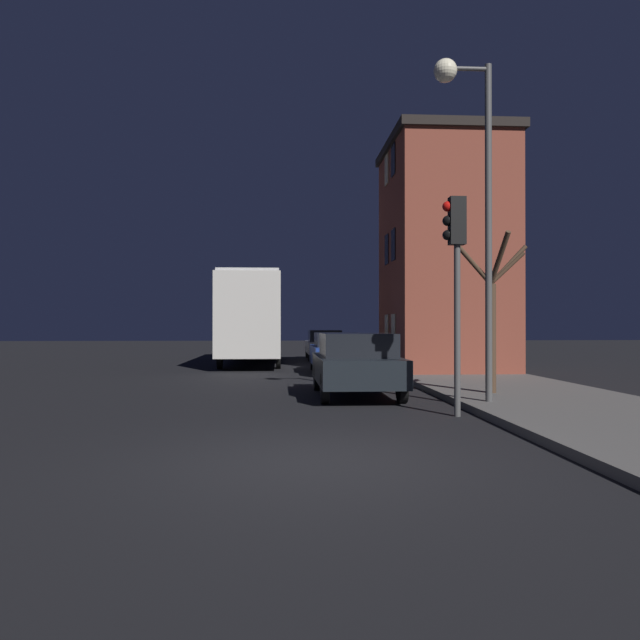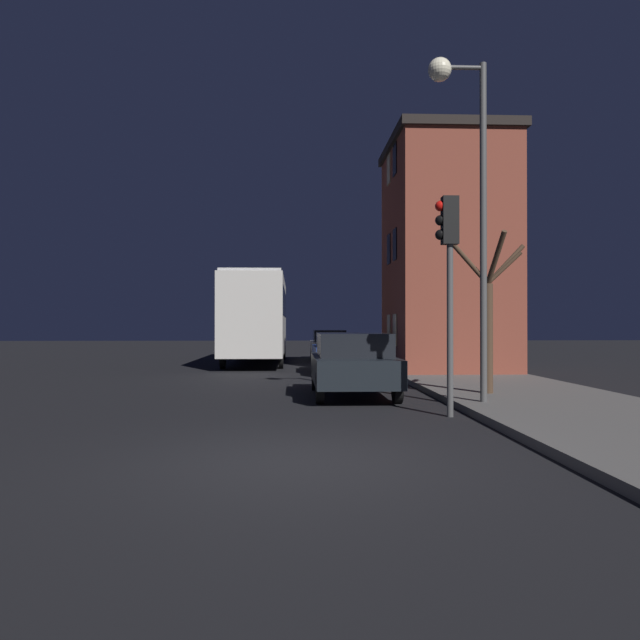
# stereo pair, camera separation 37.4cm
# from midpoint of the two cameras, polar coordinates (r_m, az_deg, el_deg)

# --- Properties ---
(ground_plane) EXTENTS (120.00, 120.00, 0.00)m
(ground_plane) POSITION_cam_midpoint_polar(r_m,az_deg,el_deg) (8.14, -1.94, -12.68)
(ground_plane) COLOR black
(brick_building) EXTENTS (4.13, 5.46, 8.20)m
(brick_building) POSITION_cam_midpoint_polar(r_m,az_deg,el_deg) (22.90, 10.81, 5.93)
(brick_building) COLOR brown
(brick_building) RESTS_ON sidewalk
(streetlamp) EXTENTS (1.21, 0.48, 7.05)m
(streetlamp) POSITION_cam_midpoint_polar(r_m,az_deg,el_deg) (13.57, 12.67, 14.35)
(streetlamp) COLOR #4C4C4C
(streetlamp) RESTS_ON sidewalk
(traffic_light) EXTENTS (0.43, 0.24, 4.14)m
(traffic_light) POSITION_cam_midpoint_polar(r_m,az_deg,el_deg) (12.03, 11.41, 5.53)
(traffic_light) COLOR #4C4C4C
(traffic_light) RESTS_ON ground
(bare_tree) EXTENTS (2.04, 0.98, 3.73)m
(bare_tree) POSITION_cam_midpoint_polar(r_m,az_deg,el_deg) (14.90, 14.70, 0.35)
(bare_tree) COLOR #473323
(bare_tree) RESTS_ON sidewalk
(bus) EXTENTS (2.48, 10.20, 3.83)m
(bus) POSITION_cam_midpoint_polar(r_m,az_deg,el_deg) (27.91, -6.52, 0.68)
(bus) COLOR beige
(bus) RESTS_ON ground
(car_near_lane) EXTENTS (1.88, 4.25, 1.52)m
(car_near_lane) POSITION_cam_midpoint_polar(r_m,az_deg,el_deg) (15.02, 2.62, -3.96)
(car_near_lane) COLOR black
(car_near_lane) RESTS_ON ground
(car_mid_lane) EXTENTS (1.80, 4.29, 1.44)m
(car_mid_lane) POSITION_cam_midpoint_polar(r_m,az_deg,el_deg) (22.33, 1.14, -2.94)
(car_mid_lane) COLOR navy
(car_mid_lane) RESTS_ON ground
(car_far_lane) EXTENTS (1.74, 4.27, 1.46)m
(car_far_lane) POSITION_cam_midpoint_polar(r_m,az_deg,el_deg) (30.89, 0.05, -2.21)
(car_far_lane) COLOR #B7BABF
(car_far_lane) RESTS_ON ground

